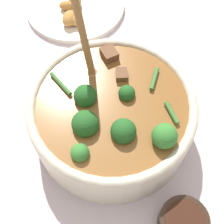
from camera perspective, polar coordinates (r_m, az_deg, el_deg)
The scene contains 4 objects.
ground_plane at distance 0.57m, azimuth 0.00°, elevation -3.10°, with size 4.00×4.00×0.00m, color silver.
stew_bowl at distance 0.52m, azimuth -0.02°, elevation -0.37°, with size 0.27×0.27×0.29m.
condiment_bowl at distance 0.51m, azimuth 12.86°, elevation -19.03°, with size 0.07×0.07×0.04m.
food_plate at distance 0.77m, azimuth -6.87°, elevation 18.71°, with size 0.23×0.23×0.04m.
Camera 1 is at (-0.23, -0.12, 0.51)m, focal length 50.00 mm.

